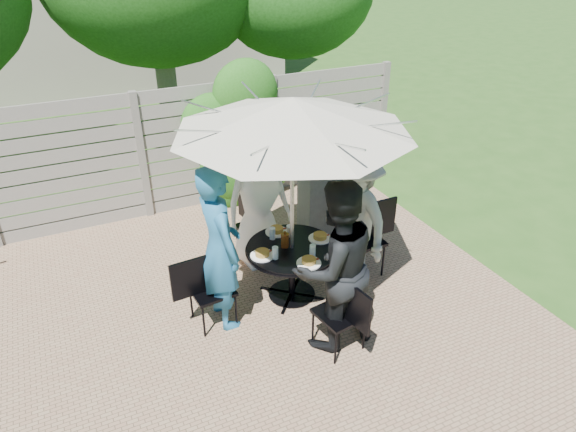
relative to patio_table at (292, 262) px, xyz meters
name	(u,v)px	position (x,y,z in m)	size (l,w,h in m)	color
patio_table	(292,262)	(0.00, 0.00, 0.00)	(1.06, 1.06, 0.66)	black
umbrella	(292,115)	(0.00, 0.00, 1.70)	(2.54, 2.54, 2.33)	silver
chair_back	(255,238)	(-0.06, 0.96, -0.21)	(0.46, 0.63, 0.84)	black
person_back	(258,201)	(-0.05, 0.83, 0.38)	(0.82, 0.54, 1.69)	white
chair_left	(212,303)	(-0.96, -0.06, -0.20)	(0.64, 0.45, 0.87)	black
person_left	(220,248)	(-0.83, -0.05, 0.45)	(0.66, 0.43, 1.82)	#20628E
chair_front	(339,327)	(0.06, -0.96, -0.20)	(0.48, 0.65, 0.87)	black
person_front	(335,268)	(0.05, -0.83, 0.44)	(0.87, 0.68, 1.80)	black
chair_right	(362,252)	(0.96, 0.06, -0.18)	(0.68, 0.46, 0.94)	black
person_right	(355,218)	(0.83, 0.05, 0.35)	(1.04, 0.60, 1.61)	#A0A19D
plate_back	(277,231)	(-0.02, 0.36, 0.22)	(0.26, 0.26, 0.06)	white
plate_left	(262,254)	(-0.36, -0.02, 0.22)	(0.26, 0.26, 0.06)	white
plate_front	(309,262)	(0.02, -0.36, 0.22)	(0.26, 0.26, 0.06)	white
plate_right	(320,237)	(0.36, 0.02, 0.22)	(0.26, 0.26, 0.06)	white
glass_back	(272,233)	(-0.12, 0.25, 0.27)	(0.07, 0.07, 0.14)	silver
glass_left	(275,253)	(-0.25, -0.12, 0.27)	(0.07, 0.07, 0.14)	silver
glass_front	(313,251)	(0.12, -0.25, 0.27)	(0.07, 0.07, 0.14)	silver
syrup_jug	(285,240)	(-0.06, 0.05, 0.28)	(0.09, 0.09, 0.16)	#59280C
coffee_cup	(290,231)	(0.09, 0.23, 0.26)	(0.08, 0.08, 0.12)	#C6B293
bbq_grill	(329,195)	(1.00, 0.96, 0.19)	(0.77, 0.64, 1.43)	slate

